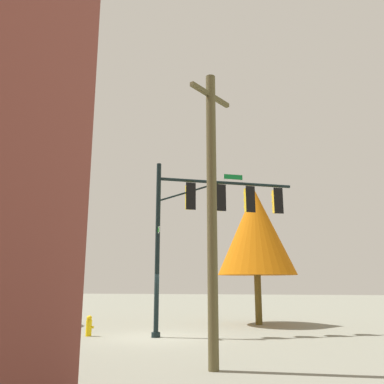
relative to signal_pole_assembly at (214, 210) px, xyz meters
name	(u,v)px	position (x,y,z in m)	size (l,w,h in m)	color
ground_plane	(156,337)	(-2.33, -1.06, -5.35)	(120.00, 120.00, 0.00)	gray
signal_pole_assembly	(214,210)	(0.00, 0.00, 0.00)	(6.02, 3.06, 7.34)	black
utility_pole	(212,207)	(0.76, -6.87, -1.15)	(0.96, 1.64, 8.13)	brown
fire_hydrant	(89,326)	(-5.17, -1.20, -4.94)	(0.33, 0.24, 0.83)	yellow
tree_mid	(256,231)	(1.74, 4.68, -0.42)	(4.28, 4.28, 7.32)	brown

